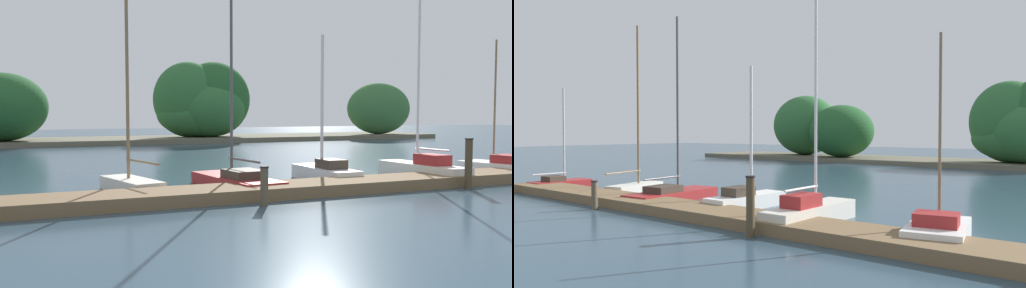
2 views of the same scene
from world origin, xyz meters
The scene contains 10 objects.
dock_pier centered at (0.00, 9.95, 0.17)m, with size 24.03×1.80×0.35m.
far_shore centered at (-0.49, 39.58, 2.79)m, with size 54.27×8.55×6.86m.
sailboat_0 centered at (-11.28, 11.20, 0.29)m, with size 1.24×2.95×5.00m.
sailboat_1 centered at (-6.86, 12.48, 0.43)m, with size 1.56×3.44×7.68m.
sailboat_2 centered at (-3.59, 11.92, 0.32)m, with size 1.78×4.54×7.52m.
sailboat_3 centered at (0.04, 12.35, 0.36)m, with size 1.12×3.67×5.23m.
sailboat_4 centered at (3.53, 11.29, 0.42)m, with size 1.03×4.22×7.43m.
sailboat_5 centered at (7.36, 11.28, 0.32)m, with size 1.91×3.15×5.34m.
mooring_piling_1 centered at (-4.06, 8.61, 0.53)m, with size 0.24×0.24×1.05m.
mooring_piling_2 centered at (3.25, 8.73, 0.83)m, with size 0.27×0.27×1.64m.
Camera 2 is at (11.38, -0.70, 2.81)m, focal length 33.04 mm.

